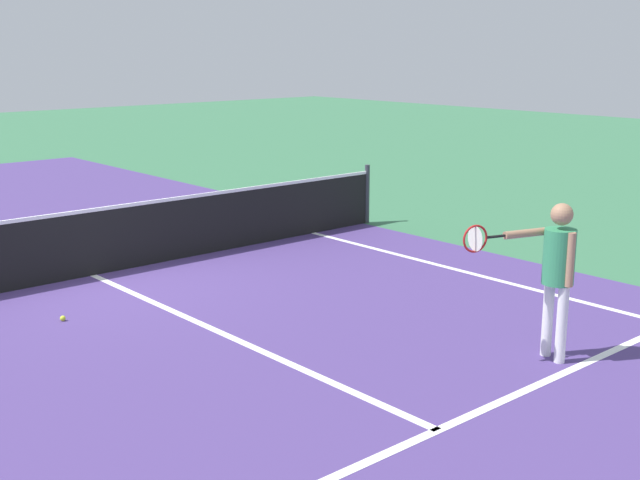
{
  "coord_description": "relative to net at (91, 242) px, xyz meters",
  "views": [
    {
      "loc": [
        -4.96,
        -10.56,
        3.17
      ],
      "look_at": [
        1.07,
        -3.66,
        1.0
      ],
      "focal_mm": 46.24,
      "sensor_mm": 36.0,
      "label": 1
    }
  ],
  "objects": [
    {
      "name": "tennis_ball_near_net",
      "position": [
        -1.17,
        -1.61,
        -0.46
      ],
      "size": [
        0.07,
        0.07,
        0.07
      ],
      "primitive_type": "sphere",
      "color": "#CCE033",
      "rests_on": "ground_plane"
    },
    {
      "name": "line_service_near",
      "position": [
        0.0,
        -6.4,
        -0.49
      ],
      "size": [
        8.22,
        0.1,
        0.01
      ],
      "primitive_type": "cube",
      "color": "white",
      "rests_on": "ground_plane"
    },
    {
      "name": "line_sideline_right",
      "position": [
        4.11,
        -5.95,
        -0.49
      ],
      "size": [
        0.1,
        11.89,
        0.01
      ],
      "primitive_type": "cube",
      "color": "white",
      "rests_on": "ground_plane"
    },
    {
      "name": "player_near",
      "position": [
        2.12,
        -6.08,
        0.53
      ],
      "size": [
        1.11,
        0.76,
        1.64
      ],
      "color": "white",
      "rests_on": "ground_plane"
    },
    {
      "name": "net",
      "position": [
        0.0,
        0.0,
        0.0
      ],
      "size": [
        10.9,
        0.09,
        1.07
      ],
      "color": "#33383D",
      "rests_on": "ground_plane"
    },
    {
      "name": "court_surface_inbounds",
      "position": [
        0.0,
        0.0,
        -0.49
      ],
      "size": [
        10.62,
        24.4,
        0.0
      ],
      "primitive_type": "cube",
      "color": "#4C387A",
      "rests_on": "ground_plane"
    },
    {
      "name": "line_center_service",
      "position": [
        0.0,
        -3.2,
        -0.49
      ],
      "size": [
        0.1,
        6.4,
        0.01
      ],
      "primitive_type": "cube",
      "color": "white",
      "rests_on": "ground_plane"
    },
    {
      "name": "ground_plane",
      "position": [
        0.0,
        0.0,
        -0.49
      ],
      "size": [
        60.0,
        60.0,
        0.0
      ],
      "primitive_type": "plane",
      "color": "#38724C"
    }
  ]
}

